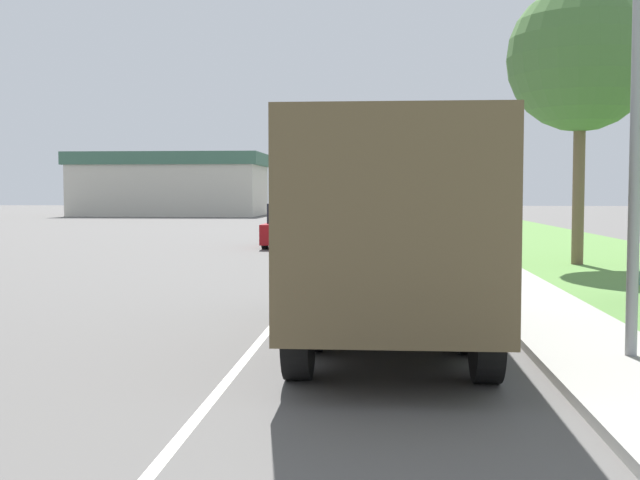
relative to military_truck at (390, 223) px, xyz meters
The scene contains 10 objects.
ground_plane 29.90m from the military_truck, 93.52° to the left, with size 180.00×180.00×0.00m, color #565451.
lane_centre_stripe 29.90m from the military_truck, 93.52° to the left, with size 0.12×120.00×0.00m.
sidewalk_right 29.96m from the military_truck, 84.88° to the left, with size 1.80×120.00×0.12m.
grass_strip_right 30.67m from the military_truck, 76.65° to the left, with size 7.00×120.00×0.02m.
military_truck is the anchor object (origin of this frame).
car_nearest_ahead 12.62m from the military_truck, 90.00° to the left, with size 1.70×4.24×1.56m.
car_second_ahead 20.15m from the military_truck, 100.41° to the left, with size 1.88×4.07×1.69m.
car_third_ahead 34.32m from the military_truck, 89.70° to the left, with size 1.77×4.15×1.72m.
tree_mid_right 14.42m from the military_truck, 66.16° to the left, with size 4.23×4.23×8.06m.
building_distant 64.98m from the military_truck, 107.60° to the left, with size 17.44×9.52×5.71m.
Camera 1 is at (1.72, -0.96, 2.10)m, focal length 45.00 mm.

